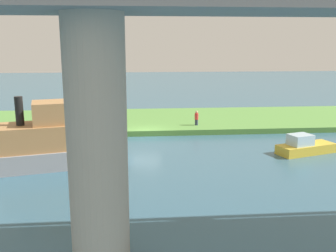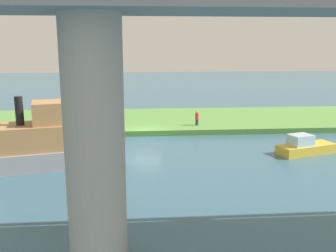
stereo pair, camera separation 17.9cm
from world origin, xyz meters
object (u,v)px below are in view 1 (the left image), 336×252
Objects in this scene: mooring_post at (44,125)px; houseboat_blue at (69,137)px; skiff_small at (57,140)px; bridge_pylon at (97,143)px; person_on_bank at (196,118)px; motorboat_white at (305,146)px.

mooring_post reaches higher than houseboat_blue.
houseboat_blue is at bearing -88.13° from skiff_small.
bridge_pylon is 12.85m from skiff_small.
person_on_bank is 11.95m from houseboat_blue.
skiff_small is 18.01m from motorboat_white.
bridge_pylon is 18.71m from houseboat_blue.
bridge_pylon is at bearing 108.14° from skiff_small.
skiff_small reaches higher than person_on_bank.
bridge_pylon reaches higher than houseboat_blue.
bridge_pylon reaches higher than mooring_post.
mooring_post is 3.77m from houseboat_blue.
motorboat_white is at bearing 165.59° from houseboat_blue.
skiff_small is at bearing 91.87° from houseboat_blue.
motorboat_white is (-17.92, -1.23, -1.24)m from skiff_small.
houseboat_blue is (18.11, -4.65, -0.01)m from motorboat_white.
bridge_pylon is 19.64m from motorboat_white.
person_on_bank reaches higher than motorboat_white.
houseboat_blue is at bearing 134.06° from mooring_post.
motorboat_white is (-14.02, -13.15, -4.03)m from bridge_pylon.
person_on_bank is 0.30× the size of houseboat_blue.
bridge_pylon is 1.94× the size of houseboat_blue.
houseboat_blue is (4.10, -17.81, -4.04)m from bridge_pylon.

